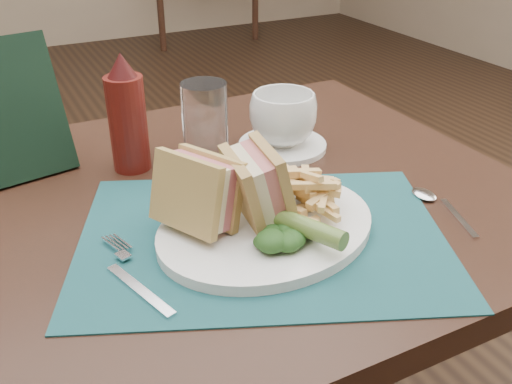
% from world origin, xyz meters
% --- Properties ---
extents(floor, '(7.00, 7.00, 0.00)m').
position_xyz_m(floor, '(0.00, 0.00, 0.00)').
color(floor, black).
rests_on(floor, ground).
extents(wall_back, '(6.00, 0.00, 6.00)m').
position_xyz_m(wall_back, '(0.00, 3.50, 0.00)').
color(wall_back, gray).
rests_on(wall_back, ground).
extents(table_main, '(0.90, 0.75, 0.75)m').
position_xyz_m(table_main, '(0.00, -0.50, 0.38)').
color(table_main, black).
rests_on(table_main, ground).
extents(placemat, '(0.56, 0.49, 0.00)m').
position_xyz_m(placemat, '(0.00, -0.63, 0.75)').
color(placemat, '#164548').
rests_on(placemat, table_main).
extents(plate, '(0.34, 0.29, 0.01)m').
position_xyz_m(plate, '(0.01, -0.63, 0.76)').
color(plate, white).
rests_on(plate, placemat).
extents(sandwich_half_a, '(0.11, 0.13, 0.10)m').
position_xyz_m(sandwich_half_a, '(-0.09, -0.60, 0.82)').
color(sandwich_half_a, tan).
rests_on(sandwich_half_a, plate).
extents(sandwich_half_b, '(0.09, 0.11, 0.10)m').
position_xyz_m(sandwich_half_b, '(-0.01, -0.61, 0.82)').
color(sandwich_half_b, tan).
rests_on(sandwich_half_b, plate).
extents(kale_garnish, '(0.11, 0.08, 0.03)m').
position_xyz_m(kale_garnish, '(0.01, -0.68, 0.78)').
color(kale_garnish, '#1A3C15').
rests_on(kale_garnish, plate).
extents(pickle_spear, '(0.07, 0.12, 0.03)m').
position_xyz_m(pickle_spear, '(0.03, -0.68, 0.79)').
color(pickle_spear, '#4B6827').
rests_on(pickle_spear, plate).
extents(fries_pile, '(0.18, 0.20, 0.06)m').
position_xyz_m(fries_pile, '(0.08, -0.62, 0.80)').
color(fries_pile, '#DCB46E').
rests_on(fries_pile, plate).
extents(fork, '(0.08, 0.17, 0.01)m').
position_xyz_m(fork, '(-0.17, -0.64, 0.76)').
color(fork, silver).
rests_on(fork, placemat).
extents(spoon, '(0.08, 0.15, 0.01)m').
position_xyz_m(spoon, '(0.26, -0.69, 0.76)').
color(spoon, silver).
rests_on(spoon, table_main).
extents(saucer, '(0.15, 0.15, 0.01)m').
position_xyz_m(saucer, '(0.16, -0.40, 0.76)').
color(saucer, white).
rests_on(saucer, table_main).
extents(coffee_cup, '(0.16, 0.16, 0.09)m').
position_xyz_m(coffee_cup, '(0.16, -0.40, 0.80)').
color(coffee_cup, white).
rests_on(coffee_cup, saucer).
extents(drinking_glass, '(0.09, 0.09, 0.13)m').
position_xyz_m(drinking_glass, '(0.03, -0.38, 0.81)').
color(drinking_glass, white).
rests_on(drinking_glass, table_main).
extents(ketchup_bottle, '(0.08, 0.08, 0.19)m').
position_xyz_m(ketchup_bottle, '(-0.09, -0.36, 0.84)').
color(ketchup_bottle, '#51120E').
rests_on(ketchup_bottle, table_main).
extents(check_presenter, '(0.14, 0.10, 0.21)m').
position_xyz_m(check_presenter, '(-0.24, -0.30, 0.85)').
color(check_presenter, black).
rests_on(check_presenter, table_main).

